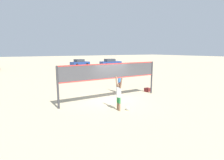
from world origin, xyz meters
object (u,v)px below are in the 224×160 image
at_px(volleyball_net, 112,74).
at_px(parked_car_near, 80,63).
at_px(parked_car_far, 110,63).
at_px(gear_bag, 147,90).
at_px(player_blocker, 120,79).
at_px(player_spiker, 119,93).
at_px(volleyball, 128,108).

bearing_deg(volleyball_net, parked_car_near, 73.90).
relative_size(volleyball_net, parked_car_far, 1.53).
height_order(volleyball_net, parked_car_far, volleyball_net).
bearing_deg(gear_bag, volleyball_net, -171.20).
distance_m(gear_bag, parked_car_near, 26.36).
bearing_deg(volleyball_net, player_blocker, 40.96).
height_order(volleyball_net, gear_bag, volleyball_net).
relative_size(player_spiker, volleyball, 8.59).
xyz_separation_m(player_blocker, parked_car_near, (6.21, 25.36, -0.47)).
bearing_deg(parked_car_near, gear_bag, -110.11).
bearing_deg(parked_car_far, volleyball_net, -117.29).
xyz_separation_m(player_blocker, volleyball, (-1.81, -3.59, -1.04)).
relative_size(player_spiker, player_blocker, 0.90).
bearing_deg(gear_bag, parked_car_near, 81.48).
height_order(volleyball, parked_car_near, parked_car_near).
height_order(player_spiker, parked_car_far, player_spiker).
distance_m(volleyball_net, volleyball, 2.87).
height_order(player_spiker, volleyball, player_spiker).
bearing_deg(volleyball_net, player_spiker, -111.18).
xyz_separation_m(volleyball_net, volleyball, (-0.32, -2.30, -1.67)).
distance_m(volleyball_net, gear_bag, 4.16).
relative_size(gear_bag, parked_car_near, 0.09).
bearing_deg(player_spiker, parked_car_far, -29.57).
xyz_separation_m(volleyball, parked_car_far, (14.43, 26.51, 0.57)).
relative_size(player_spiker, gear_bag, 4.69).
bearing_deg(player_blocker, parked_car_far, 151.15).
height_order(player_blocker, parked_car_near, player_blocker).
distance_m(volleyball_net, parked_car_near, 27.76).
height_order(player_spiker, player_blocker, player_blocker).
xyz_separation_m(volleyball_net, parked_car_far, (14.11, 24.21, -1.10)).
xyz_separation_m(volleyball, parked_car_near, (8.01, 28.96, 0.56)).
height_order(volleyball_net, player_blocker, volleyball_net).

